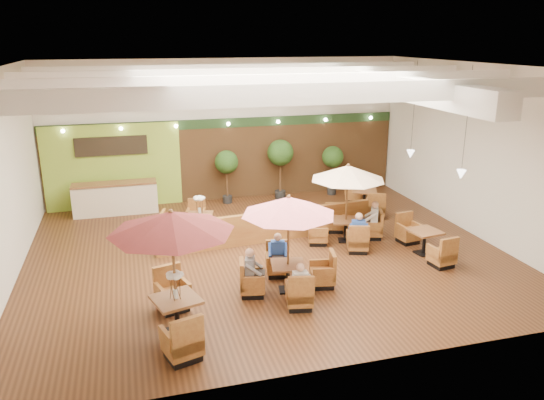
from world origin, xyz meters
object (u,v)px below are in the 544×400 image
object	(u,v)px
table_1	(288,226)
table_5	(364,200)
table_3	(193,223)
booth_divider	(269,227)
diner_1	(278,250)
topiary_1	(280,155)
diner_3	(358,228)
table_0	(172,241)
table_2	(347,189)
diner_2	(252,267)
table_4	(424,243)
topiary_0	(227,164)
diner_0	(300,280)
diner_4	(373,216)
service_counter	(115,198)
topiary_2	(333,159)

from	to	relation	value
table_1	table_5	xyz separation A→B (m)	(4.77, 5.68, -1.39)
table_3	booth_divider	bearing A→B (deg)	-11.18
booth_divider	diner_1	size ratio (longest dim) A/B	9.45
table_3	topiary_1	bearing A→B (deg)	54.60
table_3	diner_3	world-z (taller)	table_3
table_0	table_2	size ratio (longest dim) A/B	1.13
table_3	diner_2	world-z (taller)	table_3
table_4	topiary_1	distance (m)	7.25
table_0	topiary_0	distance (m)	9.59
table_1	topiary_1	xyz separation A→B (m)	(2.11, 7.86, 0.03)
booth_divider	topiary_1	world-z (taller)	topiary_1
diner_0	diner_4	distance (m)	5.29
booth_divider	table_3	bearing A→B (deg)	148.47
booth_divider	table_5	bearing A→B (deg)	21.48
table_5	topiary_0	xyz separation A→B (m)	(-4.83, 2.18, 1.19)
table_1	diner_2	distance (m)	1.38
table_4	diner_2	world-z (taller)	diner_2
table_0	diner_4	bearing A→B (deg)	14.61
diner_1	topiary_1	bearing A→B (deg)	-92.64
service_counter	topiary_2	world-z (taller)	topiary_2
table_1	table_3	world-z (taller)	table_1
topiary_2	table_4	bearing A→B (deg)	-87.18
table_0	table_4	bearing A→B (deg)	1.23
diner_2	diner_1	bearing A→B (deg)	153.11
topiary_2	diner_0	size ratio (longest dim) A/B	2.78
booth_divider	topiary_2	world-z (taller)	topiary_2
table_4	diner_3	size ratio (longest dim) A/B	3.19
table_0	table_2	world-z (taller)	table_0
service_counter	topiary_1	bearing A→B (deg)	1.80
table_4	topiary_0	xyz separation A→B (m)	(-4.72, 6.64, 1.20)
table_2	topiary_1	size ratio (longest dim) A/B	1.09
diner_4	service_counter	bearing A→B (deg)	85.25
table_3	diner_0	xyz separation A→B (m)	(1.84, -5.51, 0.29)
table_3	table_1	bearing A→B (deg)	-53.25
table_4	diner_3	bearing A→B (deg)	152.25
topiary_2	diner_2	xyz separation A→B (m)	(-5.27, -7.86, -0.75)
table_3	table_4	size ratio (longest dim) A/B	1.00
topiary_2	diner_4	bearing A→B (deg)	-96.88
booth_divider	topiary_2	bearing A→B (deg)	42.87
table_0	table_2	distance (m)	7.06
table_1	topiary_1	size ratio (longest dim) A/B	1.09
table_4	topiary_1	size ratio (longest dim) A/B	1.08
table_5	diner_2	bearing A→B (deg)	-111.31
table_2	diner_3	world-z (taller)	table_2
table_1	topiary_0	size ratio (longest dim) A/B	1.24
topiary_2	diner_0	world-z (taller)	topiary_2
booth_divider	table_3	size ratio (longest dim) A/B	2.77
table_4	topiary_0	distance (m)	8.23
table_0	topiary_2	size ratio (longest dim) A/B	1.47
topiary_0	booth_divider	bearing A→B (deg)	-83.64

